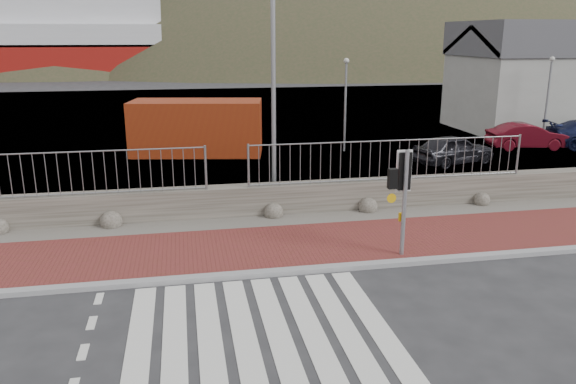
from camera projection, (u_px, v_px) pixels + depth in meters
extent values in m
plane|color=#28282B|center=(266.00, 350.00, 9.40)|extent=(220.00, 220.00, 0.00)
cube|color=maroon|center=(238.00, 250.00, 13.65)|extent=(40.00, 3.00, 0.08)
cube|color=gray|center=(245.00, 275.00, 12.22)|extent=(40.00, 0.25, 0.12)
cube|color=silver|center=(137.00, 363.00, 9.02)|extent=(0.42, 5.60, 0.01)
cube|color=silver|center=(175.00, 359.00, 9.13)|extent=(0.42, 5.60, 0.01)
cube|color=silver|center=(212.00, 355.00, 9.24)|extent=(0.42, 5.60, 0.01)
cube|color=silver|center=(248.00, 352.00, 9.34)|extent=(0.42, 5.60, 0.01)
cube|color=silver|center=(283.00, 348.00, 9.45)|extent=(0.42, 5.60, 0.01)
cube|color=silver|center=(318.00, 344.00, 9.56)|extent=(0.42, 5.60, 0.01)
cube|color=silver|center=(352.00, 341.00, 9.67)|extent=(0.42, 5.60, 0.01)
cube|color=silver|center=(385.00, 338.00, 9.78)|extent=(0.42, 5.60, 0.01)
cube|color=#59544C|center=(231.00, 224.00, 15.54)|extent=(40.00, 1.50, 0.06)
cube|color=#4D493F|center=(228.00, 202.00, 16.18)|extent=(40.00, 0.60, 0.90)
cylinder|color=gray|center=(44.00, 153.00, 14.73)|extent=(8.40, 0.04, 0.04)
cylinder|color=gray|center=(206.00, 168.00, 15.65)|extent=(0.07, 0.07, 1.20)
cylinder|color=gray|center=(390.00, 141.00, 16.46)|extent=(8.40, 0.04, 0.04)
cylinder|color=gray|center=(248.00, 167.00, 15.86)|extent=(0.07, 0.07, 1.20)
cylinder|color=gray|center=(518.00, 155.00, 17.37)|extent=(0.07, 0.07, 1.20)
cube|color=#4C4C4F|center=(201.00, 118.00, 35.79)|extent=(120.00, 40.00, 0.50)
cube|color=#3F4C54|center=(189.00, 78.00, 68.89)|extent=(220.00, 50.00, 0.05)
cube|color=silver|center=(35.00, 1.00, 67.95)|extent=(30.00, 12.00, 6.00)
cube|color=#9E9E99|center=(567.00, 92.00, 31.27)|extent=(12.00, 6.00, 4.00)
cube|color=#4C4C51|center=(574.00, 38.00, 30.49)|extent=(12.20, 6.20, 1.80)
ellipsoid|color=#303721|center=(103.00, 188.00, 95.25)|extent=(106.40, 68.40, 76.00)
ellipsoid|color=#303721|center=(356.00, 207.00, 104.96)|extent=(140.00, 90.00, 100.00)
ellipsoid|color=#303721|center=(574.00, 166.00, 111.43)|extent=(112.00, 72.00, 80.00)
cylinder|color=gray|center=(404.00, 205.00, 12.98)|extent=(0.10, 0.10, 2.59)
cube|color=#CA940B|center=(403.00, 218.00, 13.07)|extent=(0.13, 0.08, 0.20)
cube|color=black|center=(406.00, 172.00, 12.76)|extent=(0.38, 0.23, 0.97)
sphere|color=#0CE53F|center=(405.00, 184.00, 12.84)|extent=(0.14, 0.14, 0.14)
cube|color=black|center=(393.00, 179.00, 12.73)|extent=(0.21, 0.15, 0.46)
cylinder|color=gray|center=(273.00, 79.00, 16.29)|extent=(0.13, 0.13, 7.70)
cube|color=maroon|center=(197.00, 127.00, 24.63)|extent=(5.94, 3.29, 2.34)
imported|color=black|center=(453.00, 149.00, 22.82)|extent=(3.77, 2.34, 1.20)
imported|color=#590C18|center=(527.00, 136.00, 25.84)|extent=(3.71, 1.70, 1.18)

